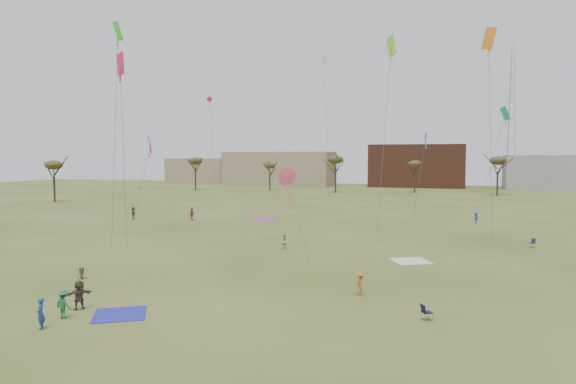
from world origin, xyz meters
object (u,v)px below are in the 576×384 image
(flyer_near_right, at_px, (41,314))
(camp_chair_right, at_px, (532,245))
(radio_tower, at_px, (511,119))
(flyer_near_center, at_px, (63,304))
(camp_chair_center, at_px, (427,315))

(flyer_near_right, bearing_deg, camp_chair_right, 103.40)
(flyer_near_right, bearing_deg, radio_tower, 128.36)
(flyer_near_center, relative_size, flyer_near_right, 0.98)
(camp_chair_center, xyz_separation_m, camp_chair_right, (8.65, 25.42, 0.00))
(flyer_near_center, xyz_separation_m, camp_chair_right, (27.24, 30.96, -0.52))
(camp_chair_center, distance_m, radio_tower, 131.43)
(camp_chair_center, relative_size, radio_tower, 0.02)
(camp_chair_right, bearing_deg, radio_tower, 140.77)
(flyer_near_center, bearing_deg, camp_chair_center, -154.88)
(camp_chair_center, relative_size, camp_chair_right, 1.00)
(flyer_near_center, height_order, camp_chair_right, flyer_near_center)
(flyer_near_right, height_order, camp_chair_center, flyer_near_right)
(flyer_near_center, height_order, camp_chair_center, flyer_near_center)
(flyer_near_right, distance_m, camp_chair_center, 19.86)
(flyer_near_center, xyz_separation_m, camp_chair_center, (18.59, 5.54, -0.52))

